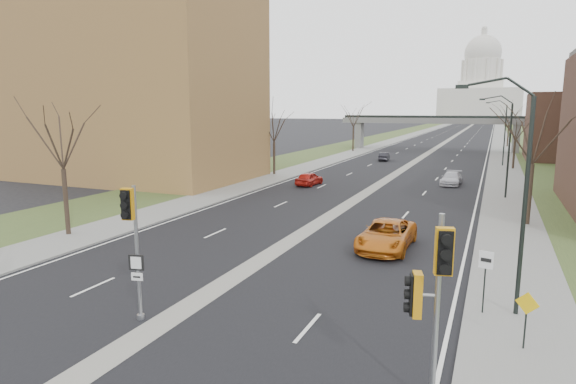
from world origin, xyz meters
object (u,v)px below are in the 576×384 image
Objects in this scene: signal_pole_right at (431,286)px; car_right_mid at (451,178)px; signal_pole_median at (132,229)px; warning_sign at (526,312)px; car_left_near at (309,179)px; car_right_near at (387,235)px; car_left_far at (384,157)px; speed_limit_sign at (485,271)px.

car_right_mid is (-2.65, 39.62, -2.74)m from signal_pole_right.
signal_pole_median is 0.97× the size of signal_pole_right.
car_left_near is at bearing 145.37° from warning_sign.
warning_sign reaches higher than car_right_near.
warning_sign is at bearing 0.82° from signal_pole_median.
warning_sign reaches higher than car_left_far.
car_left_near is 22.74m from car_right_near.
speed_limit_sign reaches higher than car_right_near.
car_right_mid is (-3.83, 32.75, -1.11)m from speed_limit_sign.
car_right_mid is at bearing -151.10° from car_left_near.
car_left_near is (-18.37, 29.15, -0.67)m from warning_sign.
signal_pole_right reaches higher than car_right_near.
car_left_far is 0.66× the size of car_right_near.
warning_sign is at bearing 45.48° from signal_pole_right.
signal_pole_median is 1.35× the size of car_left_far.
warning_sign is at bearing -49.95° from speed_limit_sign.
car_right_near is at bearing -90.47° from car_right_mid.
signal_pole_right is at bearing -83.63° from car_right_mid.
car_right_near is (11.92, -19.37, 0.10)m from car_left_near.
car_left_far is at bearing 129.57° from warning_sign.
car_left_near is (-5.56, 32.33, -2.81)m from signal_pole_median.
speed_limit_sign is at bearing 12.82° from signal_pole_median.
warning_sign is at bearing 126.68° from car_left_near.
car_right_mid is at bearing 108.87° from speed_limit_sign.
signal_pole_median is 1.25× the size of car_left_near.
speed_limit_sign reaches higher than warning_sign.
car_left_near reaches higher than car_right_mid.
speed_limit_sign is (1.18, 6.88, -1.63)m from signal_pole_right.
car_left_far is at bearing 118.06° from speed_limit_sign.
car_left_near is 26.54m from car_left_far.
car_left_far is (-13.93, 60.06, -2.78)m from signal_pole_right.
car_left_far is at bearing 102.72° from car_right_near.
speed_limit_sign is 1.26× the size of warning_sign.
signal_pole_median is at bearing -141.85° from speed_limit_sign.
signal_pole_right reaches higher than car_left_far.
signal_pole_right is 61.71m from car_left_far.
speed_limit_sign reaches higher than car_right_mid.
car_left_near is 0.89× the size of car_right_mid.
signal_pole_median reaches higher than car_left_near.
speed_limit_sign is at bearing -80.78° from car_right_mid.
car_right_near reaches higher than car_right_mid.
warning_sign is at bearing -56.10° from car_right_near.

